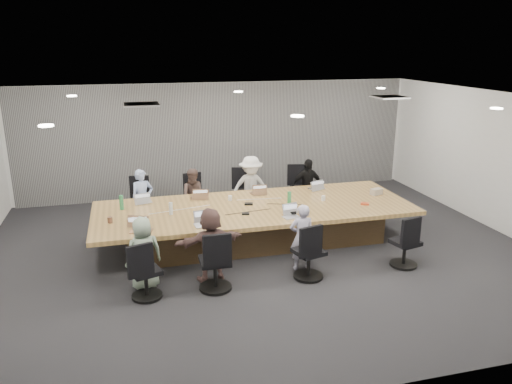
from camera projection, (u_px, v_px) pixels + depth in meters
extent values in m
cube|color=#28282C|center=(262.00, 252.00, 9.24)|extent=(10.00, 8.00, 0.00)
cube|color=white|center=(262.00, 100.00, 8.44)|extent=(10.00, 8.00, 0.00)
cube|color=silver|center=(219.00, 139.00, 12.54)|extent=(10.00, 0.00, 2.80)
cube|color=silver|center=(365.00, 278.00, 5.14)|extent=(10.00, 0.00, 2.80)
cube|color=silver|center=(500.00, 163.00, 10.07)|extent=(0.00, 8.00, 2.80)
cube|color=gray|center=(220.00, 140.00, 12.47)|extent=(9.80, 0.04, 2.80)
cube|color=#49351F|center=(255.00, 226.00, 9.61)|extent=(4.80, 1.40, 0.66)
cube|color=#AE8549|center=(255.00, 208.00, 9.51)|extent=(6.00, 2.20, 0.08)
imported|color=#9BB0E4|center=(143.00, 199.00, 10.28)|extent=(0.52, 0.40, 1.26)
cube|color=#B2B2B7|center=(144.00, 202.00, 9.73)|extent=(0.33, 0.25, 0.02)
imported|color=brown|center=(195.00, 196.00, 10.55)|extent=(0.65, 0.54, 1.21)
cube|color=#8C6647|center=(198.00, 197.00, 10.00)|extent=(0.34, 0.26, 0.02)
imported|color=silver|center=(251.00, 188.00, 10.82)|extent=(0.92, 0.55, 1.40)
cube|color=#8C6647|center=(257.00, 193.00, 10.30)|extent=(0.31, 0.22, 0.02)
imported|color=black|center=(307.00, 187.00, 11.16)|extent=(0.75, 0.33, 1.27)
cube|color=#B2B2B7|center=(316.00, 188.00, 10.62)|extent=(0.36, 0.29, 0.02)
imported|color=gray|center=(144.00, 253.00, 7.76)|extent=(0.64, 0.50, 1.17)
cube|color=#8C6647|center=(141.00, 231.00, 8.22)|extent=(0.40, 0.32, 0.02)
imported|color=brown|center=(211.00, 244.00, 8.01)|extent=(1.18, 0.53, 1.23)
cube|color=#B2B2B7|center=(205.00, 225.00, 8.48)|extent=(0.37, 0.26, 0.02)
imported|color=#A7A2BD|center=(302.00, 237.00, 8.41)|extent=(0.45, 0.32, 1.16)
cube|color=#B2B2B7|center=(291.00, 217.00, 8.87)|extent=(0.32, 0.24, 0.02)
cylinder|color=#32894D|center=(121.00, 203.00, 9.27)|extent=(0.10, 0.10, 0.27)
cylinder|color=#32894D|center=(289.00, 199.00, 9.51)|extent=(0.08, 0.08, 0.27)
cylinder|color=silver|center=(171.00, 209.00, 9.00)|extent=(0.07, 0.07, 0.23)
cylinder|color=white|center=(230.00, 198.00, 9.82)|extent=(0.09, 0.09, 0.10)
cylinder|color=white|center=(323.00, 198.00, 9.82)|extent=(0.10, 0.10, 0.10)
cylinder|color=brown|center=(110.00, 220.00, 8.61)|extent=(0.10, 0.10, 0.10)
cube|color=black|center=(246.00, 214.00, 9.03)|extent=(0.16, 0.12, 0.03)
cube|color=black|center=(249.00, 204.00, 9.58)|extent=(0.18, 0.15, 0.03)
cube|color=black|center=(291.00, 213.00, 9.00)|extent=(0.18, 0.07, 0.06)
cube|color=#AC9F8B|center=(376.00, 192.00, 10.19)|extent=(0.26, 0.21, 0.12)
cube|color=#C2441E|center=(365.00, 204.00, 9.58)|extent=(0.19, 0.17, 0.04)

